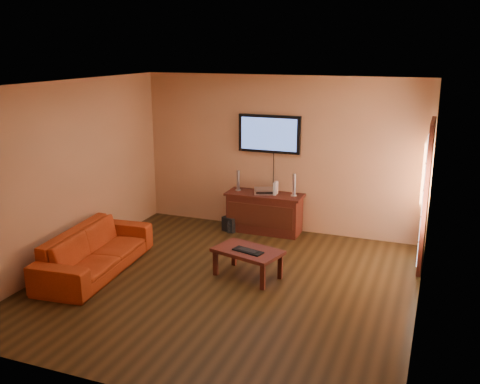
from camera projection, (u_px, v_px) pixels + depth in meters
The scene contains 14 objects.
ground_plane at pixel (226, 284), 7.35m from camera, with size 5.00×5.00×0.00m, color black.
room_walls at pixel (242, 155), 7.47m from camera, with size 5.00×5.00×5.00m.
french_door at pixel (426, 197), 7.76m from camera, with size 0.07×1.02×2.22m.
media_console at pixel (264, 213), 9.34m from camera, with size 1.34×0.51×0.69m.
television at pixel (269, 134), 9.17m from camera, with size 1.10×0.08×0.65m.
coffee_table at pixel (248, 254), 7.50m from camera, with size 1.05×0.79×0.41m.
sofa at pixel (95, 244), 7.69m from camera, with size 2.11×0.62×0.83m, color #A53512.
speaker_left at pixel (238, 181), 9.41m from camera, with size 0.10×0.10×0.36m.
speaker_right at pixel (294, 186), 9.06m from camera, with size 0.11×0.11×0.39m.
av_receiver at pixel (265, 191), 9.26m from camera, with size 0.38×0.27×0.09m, color silver.
game_console at pixel (276, 188), 9.17m from camera, with size 0.05×0.16×0.22m, color white.
subwoofer at pixel (232, 223), 9.46m from camera, with size 0.26×0.26×0.26m, color black.
bottle at pixel (229, 227), 9.35m from camera, with size 0.07×0.07×0.22m.
keyboard at pixel (248, 251), 7.40m from camera, with size 0.47×0.27×0.03m.
Camera 1 is at (2.60, -6.24, 3.16)m, focal length 40.00 mm.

